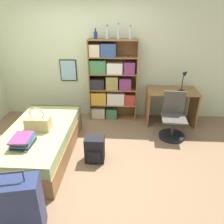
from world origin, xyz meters
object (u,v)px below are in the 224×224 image
object	(u,v)px
desk	(171,101)
waste_bin	(169,118)
suitcase	(15,208)
bottle_clear	(118,33)
bottle_blue	(130,34)
bottle_brown	(107,34)
bottle_green	(96,35)
handbag	(38,123)
desk_lamp	(185,77)
book_stack_on_bed	(22,141)
desk_chair	(173,124)
bed	(41,141)
bookcase	(110,83)
backpack	(95,150)

from	to	relation	value
desk	waste_bin	size ratio (longest dim) A/B	3.78
suitcase	bottle_clear	xyz separation A→B (m)	(1.00, 2.92, 1.50)
bottle_blue	desk	distance (m)	1.62
bottle_brown	desk	size ratio (longest dim) A/B	0.25
bottle_green	bottle_brown	bearing A→B (deg)	0.72
handbag	bottle_clear	size ratio (longest dim) A/B	1.33
suitcase	bottle_green	xyz separation A→B (m)	(0.54, 2.95, 1.46)
desk	waste_bin	xyz separation A→B (m)	(-0.01, -0.06, -0.39)
bottle_blue	desk_lamp	world-z (taller)	bottle_blue
bottle_brown	desk	xyz separation A→B (m)	(1.37, -0.18, -1.34)
book_stack_on_bed	desk_chair	size ratio (longest dim) A/B	0.42
bed	suitcase	size ratio (longest dim) A/B	2.34
bookcase	bottle_blue	size ratio (longest dim) A/B	6.75
book_stack_on_bed	desk_lamp	bearing A→B (deg)	34.38
suitcase	desk_chair	xyz separation A→B (m)	(2.09, 2.17, -0.08)
bottle_clear	waste_bin	world-z (taller)	bottle_clear
desk	waste_bin	distance (m)	0.39
suitcase	waste_bin	bearing A→B (deg)	51.67
bed	bottle_clear	distance (m)	2.51
bed	suitcase	world-z (taller)	suitcase
backpack	desk_chair	bearing A→B (deg)	31.24
desk	desk_chair	distance (m)	0.65
book_stack_on_bed	bookcase	size ratio (longest dim) A/B	0.21
book_stack_on_bed	bookcase	world-z (taller)	bookcase
bed	suitcase	bearing A→B (deg)	-80.19
bottle_blue	waste_bin	bearing A→B (deg)	-13.26
waste_bin	desk_lamp	bearing A→B (deg)	12.02
bottle_green	desk_chair	bearing A→B (deg)	-26.81
bed	bookcase	distance (m)	1.93
bed	waste_bin	xyz separation A→B (m)	(2.39, 1.26, -0.13)
desk_lamp	waste_bin	size ratio (longest dim) A/B	1.63
bookcase	bottle_green	world-z (taller)	bottle_green
bottle_brown	desk	bearing A→B (deg)	-7.60
bookcase	desk_lamp	distance (m)	1.54
book_stack_on_bed	bottle_brown	size ratio (longest dim) A/B	1.42
desk	desk_chair	world-z (taller)	desk_chair
bottle_clear	backpack	size ratio (longest dim) A/B	0.70
bottle_brown	desk_chair	distance (m)	2.19
bookcase	backpack	xyz separation A→B (m)	(-0.15, -1.61, -0.63)
bottle_green	desk_lamp	distance (m)	1.98
book_stack_on_bed	desk_lamp	size ratio (longest dim) A/B	0.83
handbag	book_stack_on_bed	distance (m)	0.47
desk_chair	book_stack_on_bed	bearing A→B (deg)	-152.82
waste_bin	bed	bearing A→B (deg)	-152.11
waste_bin	bookcase	bearing A→B (deg)	170.69
desk	desk_chair	xyz separation A→B (m)	(-0.06, -0.60, -0.23)
desk	backpack	size ratio (longest dim) A/B	2.42
bed	bottle_blue	distance (m)	2.63
suitcase	bottle_blue	xyz separation A→B (m)	(1.23, 2.92, 1.48)
bottle_brown	desk_lamp	world-z (taller)	bottle_brown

